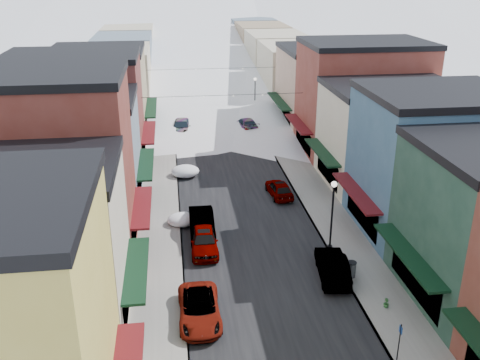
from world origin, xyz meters
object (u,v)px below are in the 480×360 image
object	(u,v)px
car_dark_hatch	(202,224)
car_green_sedan	(332,266)
trash_can	(351,269)
streetlamp_near	(333,206)
car_silver_sedan	(204,240)
car_white_suv	(199,309)

from	to	relation	value
car_dark_hatch	car_green_sedan	distance (m)	10.40
trash_can	streetlamp_near	distance (m)	4.64
car_dark_hatch	streetlamp_near	distance (m)	9.64
car_dark_hatch	streetlamp_near	bearing A→B (deg)	-20.65
car_silver_sedan	car_dark_hatch	distance (m)	2.40
car_dark_hatch	car_green_sedan	bearing A→B (deg)	-40.96
car_green_sedan	streetlamp_near	world-z (taller)	streetlamp_near
car_white_suv	streetlamp_near	distance (m)	11.97
car_dark_hatch	trash_can	distance (m)	11.48
car_silver_sedan	streetlamp_near	size ratio (longest dim) A/B	0.93
car_dark_hatch	streetlamp_near	size ratio (longest dim) A/B	1.02
car_white_suv	car_green_sedan	size ratio (longest dim) A/B	1.03
car_silver_sedan	car_dark_hatch	size ratio (longest dim) A/B	0.91
trash_can	car_dark_hatch	bearing A→B (deg)	141.24
car_white_suv	car_silver_sedan	world-z (taller)	car_silver_sedan
car_white_suv	streetlamp_near	xyz separation A→B (m)	(9.50, 6.80, 2.58)
car_dark_hatch	trash_can	size ratio (longest dim) A/B	4.94
car_silver_sedan	trash_can	world-z (taller)	car_silver_sedan
car_silver_sedan	trash_can	bearing A→B (deg)	-27.05
car_silver_sedan	streetlamp_near	bearing A→B (deg)	-5.17
car_silver_sedan	car_dark_hatch	bearing A→B (deg)	91.08
car_white_suv	trash_can	xyz separation A→B (m)	(9.75, 2.97, -0.02)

